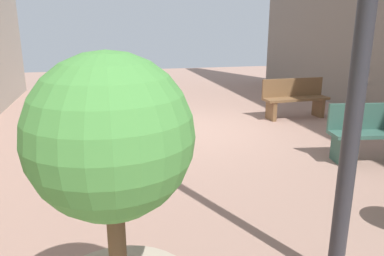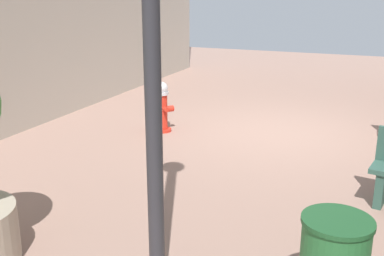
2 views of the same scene
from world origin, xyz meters
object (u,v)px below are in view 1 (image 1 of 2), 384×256
(bench_near, at_px, (295,98))
(bench_far, at_px, (372,132))
(fire_hydrant, at_px, (96,123))
(planter_tree, at_px, (116,220))

(bench_near, height_order, bench_far, same)
(fire_hydrant, bearing_deg, planter_tree, 92.21)
(fire_hydrant, distance_m, bench_far, 4.78)
(bench_near, distance_m, bench_far, 3.01)
(bench_far, bearing_deg, bench_near, -94.55)
(planter_tree, bearing_deg, fire_hydrant, -87.79)
(bench_far, xyz_separation_m, planter_tree, (4.27, 2.93, 0.59))
(bench_near, height_order, planter_tree, planter_tree)
(fire_hydrant, xyz_separation_m, planter_tree, (-0.18, 4.68, 0.60))
(bench_far, relative_size, planter_tree, 0.72)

